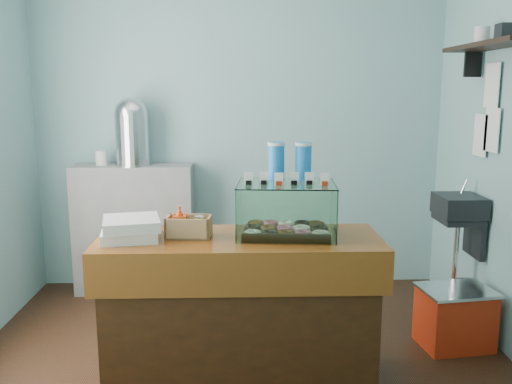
{
  "coord_description": "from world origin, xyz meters",
  "views": [
    {
      "loc": [
        0.0,
        -3.21,
        1.72
      ],
      "look_at": [
        0.1,
        -0.15,
        1.14
      ],
      "focal_mm": 38.0,
      "sensor_mm": 36.0,
      "label": 1
    }
  ],
  "objects_px": {
    "coffee_urn": "(132,130)",
    "counter": "(240,311)",
    "display_case": "(287,206)",
    "red_cooler": "(455,317)"
  },
  "relations": [
    {
      "from": "coffee_urn",
      "to": "counter",
      "type": "bearing_deg",
      "value": -60.44
    },
    {
      "from": "display_case",
      "to": "red_cooler",
      "type": "bearing_deg",
      "value": 21.91
    },
    {
      "from": "counter",
      "to": "red_cooler",
      "type": "height_order",
      "value": "counter"
    },
    {
      "from": "counter",
      "to": "coffee_urn",
      "type": "relative_size",
      "value": 2.84
    },
    {
      "from": "coffee_urn",
      "to": "display_case",
      "type": "bearing_deg",
      "value": -52.03
    },
    {
      "from": "display_case",
      "to": "coffee_urn",
      "type": "xyz_separation_m",
      "value": [
        -1.16,
        1.48,
        0.33
      ]
    },
    {
      "from": "display_case",
      "to": "coffee_urn",
      "type": "bearing_deg",
      "value": 132.61
    },
    {
      "from": "display_case",
      "to": "red_cooler",
      "type": "xyz_separation_m",
      "value": [
        1.18,
        0.37,
        -0.86
      ]
    },
    {
      "from": "counter",
      "to": "coffee_urn",
      "type": "height_order",
      "value": "coffee_urn"
    },
    {
      "from": "display_case",
      "to": "counter",
      "type": "bearing_deg",
      "value": -159.63
    }
  ]
}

